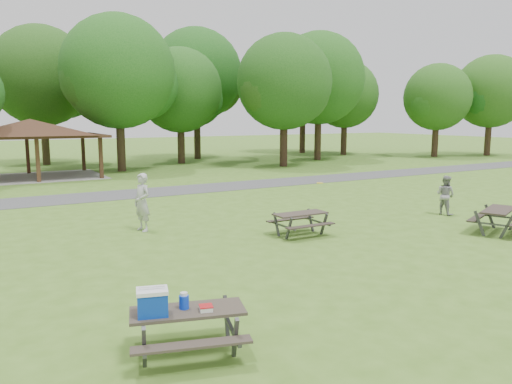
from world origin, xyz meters
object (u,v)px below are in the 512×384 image
object	(u,v)px
picnic_table_near	(177,314)
frisbee_catcher	(445,195)
frisbee_thrower	(142,202)
picnic_table_middle	(300,218)

from	to	relation	value
picnic_table_near	frisbee_catcher	distance (m)	14.94
picnic_table_near	frisbee_thrower	size ratio (longest dim) A/B	1.10
picnic_table_middle	frisbee_thrower	world-z (taller)	frisbee_thrower
frisbee_catcher	picnic_table_middle	bearing A→B (deg)	84.00
picnic_table_middle	frisbee_catcher	xyz separation A→B (m)	(7.08, -0.03, 0.22)
picnic_table_middle	picnic_table_near	bearing A→B (deg)	-138.25
picnic_table_middle	frisbee_thrower	size ratio (longest dim) A/B	0.91
picnic_table_near	frisbee_thrower	xyz separation A→B (m)	(2.33, 9.19, 0.26)
picnic_table_near	picnic_table_middle	distance (m)	8.92
frisbee_thrower	picnic_table_near	bearing A→B (deg)	-30.18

